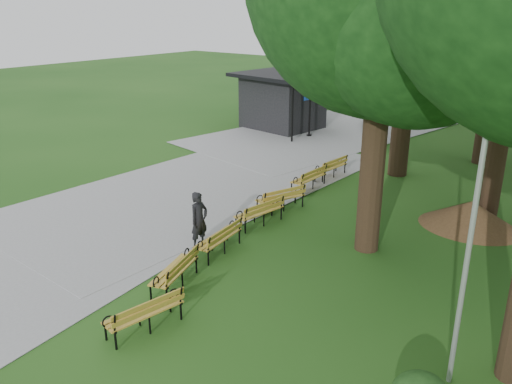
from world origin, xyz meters
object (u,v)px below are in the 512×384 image
Objects in this scene: bench_3 at (259,212)px; bench_5 at (308,178)px; dirt_mound at (470,214)px; kiosk at (283,101)px; bench_0 at (144,312)px; bench_2 at (218,238)px; bench_1 at (174,271)px; person at (199,220)px; lamp_post at (310,94)px; metal_pole at (470,239)px; bench_6 at (330,167)px; bench_4 at (280,198)px.

bench_5 is (-0.62, 3.97, 0.00)m from bench_3.
dirt_mound is 1.41× the size of bench_5.
bench_0 is at bearing -56.64° from kiosk.
bench_2 is 2.39m from bench_3.
bench_1 is 1.00× the size of bench_5.
kiosk is at bearing -143.63° from bench_0.
person is 0.53× the size of lamp_post.
metal_pole is (12.76, -15.09, 0.65)m from lamp_post.
person is 0.91× the size of bench_6.
metal_pole reaches higher than bench_4.
bench_5 is 1.77m from bench_6.
bench_6 is (-0.38, 8.20, -0.43)m from person.
bench_2 is (-7.20, 1.42, -2.56)m from metal_pole.
lamp_post is at bearing -177.73° from bench_1.
kiosk is 10.87m from bench_5.
lamp_post is at bearing -146.77° from bench_3.
kiosk is 14.44m from bench_3.
person is 0.91× the size of bench_5.
bench_0 is 1.95m from bench_1.
bench_6 is at bearing -159.41° from bench_0.
bench_3 is 4.02m from bench_5.
bench_0 is at bearing -151.72° from person.
kiosk is at bearing -138.12° from bench_5.
bench_1 is 1.00× the size of bench_4.
person is at bearing 18.12° from bench_4.
metal_pole is 9.71m from bench_4.
bench_3 is at bearing 179.59° from bench_2.
metal_pole reaches higher than bench_3.
kiosk is 22.07m from metal_pole.
kiosk is 15.55m from dirt_mound.
bench_6 is at bearing 179.13° from bench_2.
bench_6 is (-0.49, 4.24, 0.00)m from bench_4.
bench_3 is (5.24, -11.31, -1.91)m from lamp_post.
dirt_mound is 1.41× the size of bench_2.
person is 8.23m from metal_pole.
bench_1 is at bearing 17.64° from bench_3.
lamp_post is at bearing -146.51° from bench_5.
person is 0.91× the size of bench_3.
metal_pole is 3.15× the size of bench_6.
lamp_post is 1.73× the size of bench_5.
bench_2 is at bearing -129.24° from dirt_mound.
bench_5 is (4.62, -7.34, -1.91)m from lamp_post.
bench_1 is (-6.78, -0.72, -2.56)m from metal_pole.
dirt_mound is 1.41× the size of bench_0.
lamp_post is at bearing 145.82° from dirt_mound.
bench_1 is at bearing 10.41° from bench_5.
bench_5 is at bearing 136.37° from metal_pole.
lamp_post reaches higher than bench_4.
metal_pole is 8.79m from bench_3.
person reaches higher than bench_3.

